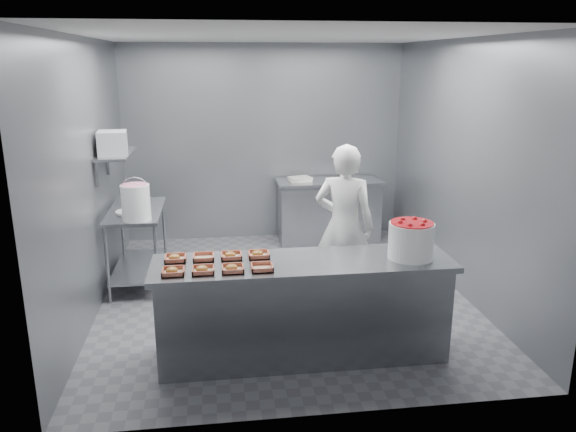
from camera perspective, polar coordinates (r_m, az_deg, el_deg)
The scene contains 24 objects.
floor at distance 6.42m, azimuth -0.44°, elevation -8.00°, with size 4.50×4.50×0.00m, color #4C4C51.
ceiling at distance 5.89m, azimuth -0.50°, elevation 17.85°, with size 4.50×4.50×0.00m, color white.
wall_back at distance 8.20m, azimuth -2.45°, elevation 7.39°, with size 4.00×0.04×2.80m, color slate.
wall_left at distance 6.08m, azimuth -19.54°, elevation 3.62°, with size 0.04×4.50×2.80m, color slate.
wall_right at distance 6.55m, azimuth 17.23°, elevation 4.62°, with size 0.04×4.50×2.80m, color slate.
service_counter at distance 5.01m, azimuth 1.52°, elevation -9.37°, with size 2.60×0.70×0.90m.
prep_table at distance 6.79m, azimuth -15.06°, elevation -1.86°, with size 0.60×1.20×0.90m.
back_counter at distance 8.18m, azimuth 4.14°, elevation 0.58°, with size 1.50×0.60×0.90m.
wall_shelf at distance 6.60m, azimuth -17.11°, elevation 6.04°, with size 0.35×0.90×0.03m, color slate.
tray_0 at distance 4.64m, azimuth -11.62°, elevation -5.50°, with size 0.19×0.18×0.06m.
tray_1 at distance 4.63m, azimuth -8.65°, elevation -5.41°, with size 0.19×0.18×0.06m.
tray_2 at distance 4.63m, azimuth -5.67°, elevation -5.30°, with size 0.19×0.18×0.06m.
tray_3 at distance 4.65m, azimuth -2.66°, elevation -5.21°, with size 0.19×0.18×0.04m.
tray_4 at distance 4.94m, azimuth -11.39°, elevation -4.19°, with size 0.19×0.18×0.06m.
tray_5 at distance 4.93m, azimuth -8.57°, elevation -4.13°, with size 0.19×0.18×0.04m.
tray_6 at distance 4.93m, azimuth -5.81°, elevation -4.00°, with size 0.19×0.18×0.06m.
tray_7 at distance 4.94m, azimuth -3.02°, elevation -3.89°, with size 0.19×0.18×0.06m.
worker at distance 5.97m, azimuth 5.73°, elevation -1.00°, with size 0.64×0.42×1.74m, color white.
strawberry_tub at distance 4.97m, azimuth 12.40°, elevation -2.30°, with size 0.39×0.39×0.32m.
glaze_bucket at distance 6.23m, azimuth -15.21°, elevation 1.44°, with size 0.32×0.30×0.47m.
bucket_lid at distance 6.58m, azimuth -15.81°, elevation 0.41°, with size 0.31×0.31×0.02m, color white.
rag at distance 6.91m, azimuth -15.27°, elevation 1.14°, with size 0.14×0.12×0.02m, color #CCB28C.
appliance at distance 6.45m, azimuth -17.40°, elevation 7.09°, with size 0.30×0.34×0.26m, color gray.
paper_stack at distance 8.00m, azimuth 1.24°, elevation 3.78°, with size 0.30×0.22×0.06m, color silver.
Camera 1 is at (-0.73, -5.83, 2.57)m, focal length 35.00 mm.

